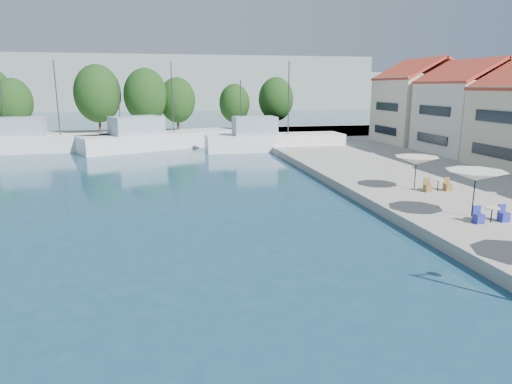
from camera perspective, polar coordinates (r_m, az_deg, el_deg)
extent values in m
cube|color=gray|center=(65.38, -13.66, 6.77)|extent=(90.00, 16.00, 0.60)
cube|color=gray|center=(159.82, -20.97, 12.59)|extent=(180.00, 40.00, 16.00)
cube|color=gray|center=(183.80, 2.76, 12.75)|extent=(140.00, 40.00, 12.00)
cube|color=silver|center=(50.00, 25.24, 8.43)|extent=(8.00, 8.50, 7.00)
pyramid|color=#C5402B|center=(49.96, 25.85, 14.48)|extent=(8.40, 8.80, 1.80)
cube|color=beige|center=(57.44, 19.88, 9.60)|extent=(8.60, 8.50, 7.50)
pyramid|color=#C5402B|center=(57.44, 20.32, 15.12)|extent=(9.00, 8.80, 1.80)
cube|color=silver|center=(55.93, -24.73, 5.34)|extent=(15.64, 4.74, 2.20)
cube|color=#8C9CAD|center=(56.19, -27.27, 7.28)|extent=(4.78, 3.31, 2.00)
cylinder|color=#2D2D2D|center=(55.32, -23.64, 10.69)|extent=(0.12, 0.12, 8.00)
cylinder|color=#2D2D2D|center=(56.43, -29.04, 9.15)|extent=(0.10, 0.10, 6.00)
cube|color=silver|center=(54.76, -11.94, 6.11)|extent=(18.49, 11.54, 2.20)
cube|color=#8C9CAD|center=(53.54, -14.73, 8.07)|extent=(6.43, 5.49, 2.00)
cylinder|color=#2D2D2D|center=(55.14, -10.43, 11.54)|extent=(0.12, 0.12, 8.00)
cylinder|color=#2D2D2D|center=(52.81, -16.72, 10.07)|extent=(0.10, 0.10, 6.00)
cube|color=white|center=(52.09, 2.35, 6.04)|extent=(15.57, 4.12, 2.20)
cube|color=#8C9CAD|center=(51.35, -0.17, 8.30)|extent=(4.68, 3.13, 2.00)
cylinder|color=#2D2D2D|center=(52.12, 4.10, 11.64)|extent=(0.12, 0.12, 8.00)
cylinder|color=#2D2D2D|center=(50.92, -1.92, 10.51)|extent=(0.10, 0.10, 6.00)
cylinder|color=#3F2B19|center=(71.83, -27.87, 7.77)|extent=(0.36, 0.36, 3.39)
ellipsoid|color=black|center=(71.70, -28.10, 9.92)|extent=(5.15, 5.15, 6.43)
cylinder|color=#3F2B19|center=(68.67, -18.99, 8.73)|extent=(0.36, 0.36, 4.21)
ellipsoid|color=black|center=(68.53, -19.20, 11.54)|extent=(6.39, 6.39, 7.99)
cylinder|color=#3F2B19|center=(67.94, -13.50, 8.96)|extent=(0.36, 0.36, 4.01)
ellipsoid|color=black|center=(67.80, -13.64, 11.66)|extent=(6.09, 6.09, 7.61)
cylinder|color=#3F2B19|center=(69.07, -9.73, 8.96)|extent=(0.36, 0.36, 3.45)
ellipsoid|color=black|center=(68.94, -9.82, 11.25)|extent=(5.25, 5.25, 6.56)
cylinder|color=#3F2B19|center=(70.43, -2.69, 9.04)|extent=(0.36, 0.36, 3.04)
ellipsoid|color=black|center=(70.30, -2.71, 11.02)|extent=(4.62, 4.62, 5.78)
cylinder|color=#3F2B19|center=(71.48, 2.48, 9.28)|extent=(0.36, 0.36, 3.49)
ellipsoid|color=black|center=(71.35, 2.50, 11.52)|extent=(5.31, 5.31, 6.64)
cylinder|color=black|center=(25.56, 25.58, -0.20)|extent=(0.06, 0.06, 2.38)
cone|color=beige|center=(25.38, 25.79, 1.86)|extent=(2.97, 2.97, 0.50)
cylinder|color=black|center=(31.16, 19.31, 2.29)|extent=(0.06, 0.06, 2.11)
cone|color=beige|center=(31.03, 19.42, 3.74)|extent=(2.80, 2.80, 0.50)
cylinder|color=black|center=(25.05, 27.36, -2.57)|extent=(0.06, 0.06, 0.74)
cylinder|color=beige|center=(24.97, 27.44, -1.76)|extent=(0.70, 0.70, 0.04)
cube|color=navy|center=(25.53, 28.55, -2.76)|extent=(0.42, 0.42, 0.46)
cube|color=navy|center=(24.66, 26.05, -3.01)|extent=(0.42, 0.42, 0.46)
cylinder|color=black|center=(31.05, 21.78, 0.76)|extent=(0.06, 0.06, 0.74)
cylinder|color=beige|center=(30.98, 21.84, 1.43)|extent=(0.70, 0.70, 0.04)
cube|color=brown|center=(31.46, 22.82, 0.56)|extent=(0.42, 0.42, 0.46)
cube|color=brown|center=(30.70, 20.67, 0.45)|extent=(0.42, 0.42, 0.46)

